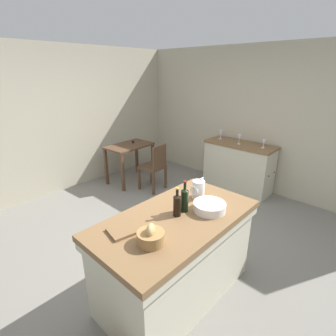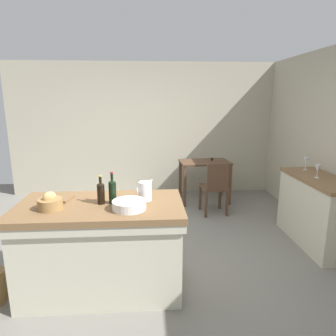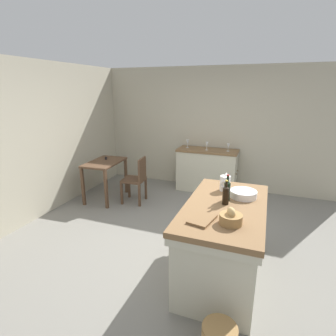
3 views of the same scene
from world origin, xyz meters
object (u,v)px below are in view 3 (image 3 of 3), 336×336
object	(u,v)px
side_cabinet	(207,170)
wine_bottle_dark	(227,190)
wine_bottle_amber	(226,195)
wine_glass_far_left	(228,146)
wine_glass_left	(207,144)
writing_desk	(105,168)
island_table	(223,238)
wash_bowl	(243,194)
bread_basket	(231,218)
pitcher	(225,183)
wooden_chair	(136,178)
cutting_board	(202,219)
wine_glass_middle	(188,142)

from	to	relation	value
side_cabinet	wine_bottle_dark	world-z (taller)	wine_bottle_dark
wine_bottle_amber	wine_glass_far_left	distance (m)	2.69
wine_bottle_dark	wine_glass_left	world-z (taller)	wine_bottle_dark
side_cabinet	writing_desk	world-z (taller)	side_cabinet
wine_glass_far_left	wine_glass_left	world-z (taller)	wine_glass_left
island_table	wine_bottle_amber	bearing A→B (deg)	25.64
wine_bottle_amber	wash_bowl	bearing A→B (deg)	-31.27
bread_basket	wine_glass_far_left	bearing A→B (deg)	8.82
wash_bowl	pitcher	bearing A→B (deg)	59.23
wine_bottle_dark	wine_glass_far_left	bearing A→B (deg)	8.02
wooden_chair	wine_glass_far_left	world-z (taller)	wine_glass_far_left
writing_desk	wash_bowl	world-z (taller)	wash_bowl
wash_bowl	wine_bottle_dark	bearing A→B (deg)	134.36
writing_desk	wooden_chair	bearing A→B (deg)	-85.53
writing_desk	wash_bowl	bearing A→B (deg)	-114.09
side_cabinet	cutting_board	distance (m)	3.23
pitcher	wine_glass_left	distance (m)	2.31
wooden_chair	wine_bottle_dark	world-z (taller)	wine_bottle_dark
bread_basket	wine_bottle_amber	distance (m)	0.46
island_table	writing_desk	distance (m)	3.00
bread_basket	cutting_board	distance (m)	0.28
bread_basket	wine_bottle_amber	world-z (taller)	wine_bottle_amber
side_cabinet	wine_bottle_dark	size ratio (longest dim) A/B	4.14
wine_bottle_amber	wine_glass_far_left	xyz separation A→B (m)	(2.67, 0.36, -0.01)
island_table	wine_glass_middle	size ratio (longest dim) A/B	9.06
pitcher	wine_glass_far_left	xyz separation A→B (m)	(2.25, 0.29, 0.01)
wine_bottle_amber	writing_desk	bearing A→B (deg)	59.73
bread_basket	wine_bottle_dark	world-z (taller)	wine_bottle_dark
wine_bottle_amber	wine_glass_left	world-z (taller)	wine_bottle_amber
cutting_board	wine_bottle_dark	world-z (taller)	wine_bottle_dark
wooden_chair	bread_basket	world-z (taller)	bread_basket
wine_bottle_amber	wine_glass_far_left	bearing A→B (deg)	7.75
wash_bowl	wine_glass_middle	distance (m)	2.80
wine_glass_left	side_cabinet	bearing A→B (deg)	-7.56
pitcher	cutting_board	size ratio (longest dim) A/B	0.78
pitcher	bread_basket	bearing A→B (deg)	-167.41
wine_bottle_dark	wine_glass_left	bearing A→B (deg)	17.58
writing_desk	side_cabinet	bearing A→B (deg)	-56.89
cutting_board	wine_bottle_dark	distance (m)	0.61
island_table	bread_basket	world-z (taller)	bread_basket
writing_desk	cutting_board	xyz separation A→B (m)	(-1.97, -2.42, 0.27)
wine_glass_left	wash_bowl	bearing A→B (deg)	-157.58
side_cabinet	wine_bottle_dark	distance (m)	2.74
wine_glass_left	wine_bottle_dark	bearing A→B (deg)	-162.42
wooden_chair	wine_bottle_amber	xyz separation A→B (m)	(-1.55, -1.91, 0.54)
wooden_chair	wine_glass_far_left	size ratio (longest dim) A/B	5.78
pitcher	wine_bottle_amber	xyz separation A→B (m)	(-0.42, -0.07, 0.02)
wooden_chair	wine_glass_middle	distance (m)	1.43
wooden_chair	bread_basket	size ratio (longest dim) A/B	4.10
island_table	bread_basket	size ratio (longest dim) A/B	7.33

